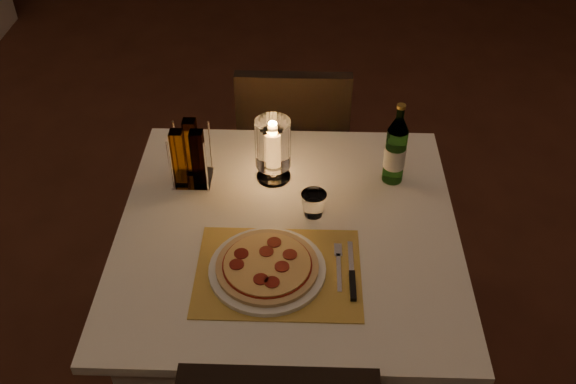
{
  "coord_description": "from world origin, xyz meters",
  "views": [
    {
      "loc": [
        0.29,
        -1.58,
        2.03
      ],
      "look_at": [
        0.24,
        -0.18,
        0.86
      ],
      "focal_mm": 40.0,
      "sensor_mm": 36.0,
      "label": 1
    }
  ],
  "objects_px": {
    "pizza": "(267,265)",
    "tumbler": "(314,204)",
    "water_bottle": "(395,151)",
    "main_table": "(288,308)",
    "plate": "(267,269)",
    "chair_far": "(294,140)",
    "hurricane_candle": "(273,146)"
  },
  "relations": [
    {
      "from": "plate",
      "to": "water_bottle",
      "type": "distance_m",
      "value": 0.57
    },
    {
      "from": "water_bottle",
      "to": "plate",
      "type": "bearing_deg",
      "value": -132.1
    },
    {
      "from": "plate",
      "to": "chair_far",
      "type": "bearing_deg",
      "value": 86.8
    },
    {
      "from": "plate",
      "to": "tumbler",
      "type": "bearing_deg",
      "value": 62.84
    },
    {
      "from": "pizza",
      "to": "hurricane_candle",
      "type": "height_order",
      "value": "hurricane_candle"
    },
    {
      "from": "main_table",
      "to": "pizza",
      "type": "xyz_separation_m",
      "value": [
        -0.05,
        -0.18,
        0.39
      ]
    },
    {
      "from": "chair_far",
      "to": "water_bottle",
      "type": "relative_size",
      "value": 3.21
    },
    {
      "from": "pizza",
      "to": "tumbler",
      "type": "xyz_separation_m",
      "value": [
        0.13,
        0.24,
        0.01
      ]
    },
    {
      "from": "pizza",
      "to": "water_bottle",
      "type": "bearing_deg",
      "value": 47.88
    },
    {
      "from": "plate",
      "to": "hurricane_candle",
      "type": "xyz_separation_m",
      "value": [
        -0.0,
        0.41,
        0.12
      ]
    },
    {
      "from": "hurricane_candle",
      "to": "pizza",
      "type": "bearing_deg",
      "value": -89.51
    },
    {
      "from": "pizza",
      "to": "water_bottle",
      "type": "distance_m",
      "value": 0.57
    },
    {
      "from": "chair_far",
      "to": "pizza",
      "type": "height_order",
      "value": "chair_far"
    },
    {
      "from": "plate",
      "to": "pizza",
      "type": "height_order",
      "value": "pizza"
    },
    {
      "from": "chair_far",
      "to": "tumbler",
      "type": "xyz_separation_m",
      "value": [
        0.08,
        -0.65,
        0.23
      ]
    },
    {
      "from": "plate",
      "to": "tumbler",
      "type": "height_order",
      "value": "tumbler"
    },
    {
      "from": "main_table",
      "to": "tumbler",
      "type": "relative_size",
      "value": 13.09
    },
    {
      "from": "plate",
      "to": "hurricane_candle",
      "type": "distance_m",
      "value": 0.43
    },
    {
      "from": "hurricane_candle",
      "to": "water_bottle",
      "type": "bearing_deg",
      "value": 0.47
    },
    {
      "from": "main_table",
      "to": "pizza",
      "type": "relative_size",
      "value": 3.57
    },
    {
      "from": "tumbler",
      "to": "chair_far",
      "type": "bearing_deg",
      "value": 96.58
    },
    {
      "from": "main_table",
      "to": "hurricane_candle",
      "type": "distance_m",
      "value": 0.55
    },
    {
      "from": "main_table",
      "to": "pizza",
      "type": "height_order",
      "value": "pizza"
    },
    {
      "from": "chair_far",
      "to": "pizza",
      "type": "xyz_separation_m",
      "value": [
        -0.05,
        -0.89,
        0.22
      ]
    },
    {
      "from": "water_bottle",
      "to": "main_table",
      "type": "bearing_deg",
      "value": -144.03
    },
    {
      "from": "pizza",
      "to": "tumbler",
      "type": "bearing_deg",
      "value": 62.8
    },
    {
      "from": "chair_far",
      "to": "pizza",
      "type": "bearing_deg",
      "value": -93.21
    },
    {
      "from": "water_bottle",
      "to": "hurricane_candle",
      "type": "height_order",
      "value": "water_bottle"
    },
    {
      "from": "tumbler",
      "to": "water_bottle",
      "type": "relative_size",
      "value": 0.27
    },
    {
      "from": "chair_far",
      "to": "main_table",
      "type": "bearing_deg",
      "value": -90.0
    },
    {
      "from": "tumbler",
      "to": "main_table",
      "type": "bearing_deg",
      "value": -139.65
    },
    {
      "from": "tumbler",
      "to": "hurricane_candle",
      "type": "height_order",
      "value": "hurricane_candle"
    }
  ]
}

